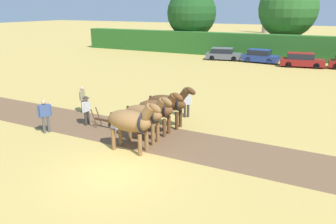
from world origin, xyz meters
TOP-DOWN VIEW (x-y plane):
  - ground_plane at (0.00, 0.00)m, footprint 240.00×240.00m
  - plowed_furrow_strip at (-4.50, 3.85)m, footprint 25.57×3.46m
  - hedgerow at (0.00, 33.54)m, footprint 56.17×1.73m
  - tree_far_left at (-12.43, 36.59)m, footprint 7.12×7.12m
  - tree_left at (0.80, 37.27)m, footprint 7.51×7.51m
  - church_spire at (-9.44, 77.84)m, footprint 2.29×2.29m
  - draft_horse_lead_left at (-0.56, 2.06)m, footprint 2.83×1.02m
  - draft_horse_lead_right at (-0.55, 3.25)m, footprint 2.66×0.85m
  - draft_horse_trail_left at (-0.55, 4.44)m, footprint 2.63×0.92m
  - draft_horse_trail_right at (-0.54, 5.63)m, footprint 2.93×0.85m
  - plow at (-3.23, 3.85)m, footprint 1.66×0.46m
  - farmer_at_plow at (-4.63, 3.83)m, footprint 0.40×0.64m
  - farmer_beside_team at (-0.31, 7.53)m, footprint 0.48×0.47m
  - farmer_onlooker_left at (-5.73, 1.96)m, footprint 0.42×0.62m
  - farmer_onlooker_right at (-6.33, 5.47)m, footprint 0.38×0.61m
  - parked_car_far_left at (-5.23, 29.79)m, footprint 4.50×2.55m
  - parked_car_left at (-0.73, 29.70)m, footprint 4.19×2.10m
  - parked_car_center_left at (3.86, 28.80)m, footprint 4.70×2.54m

SIDE VIEW (x-z plane):
  - ground_plane at x=0.00m, z-range 0.00..0.00m
  - plowed_furrow_strip at x=-4.50m, z-range 0.00..0.01m
  - plow at x=-3.23m, z-range -0.24..0.88m
  - parked_car_far_left at x=-5.23m, z-range -0.03..1.43m
  - parked_car_center_left at x=3.86m, z-range -0.03..1.50m
  - parked_car_left at x=-0.73m, z-range -0.03..1.50m
  - farmer_beside_team at x=-0.31m, z-range 0.12..1.73m
  - farmer_at_plow at x=-4.63m, z-range 0.12..1.74m
  - farmer_onlooker_right at x=-6.33m, z-range 0.13..1.77m
  - farmer_onlooker_left at x=-5.73m, z-range 0.15..1.91m
  - draft_horse_trail_left at x=-0.55m, z-range 0.14..2.50m
  - draft_horse_trail_right at x=-0.54m, z-range 0.13..2.53m
  - draft_horse_lead_right at x=-0.55m, z-range 0.18..2.60m
  - draft_horse_lead_left at x=-0.56m, z-range 0.19..2.65m
  - hedgerow at x=0.00m, z-range 0.00..2.99m
  - tree_far_left at x=-12.43m, z-range 0.90..9.85m
  - tree_left at x=0.80m, z-range 1.11..10.86m
  - church_spire at x=-9.44m, z-range 0.35..15.20m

